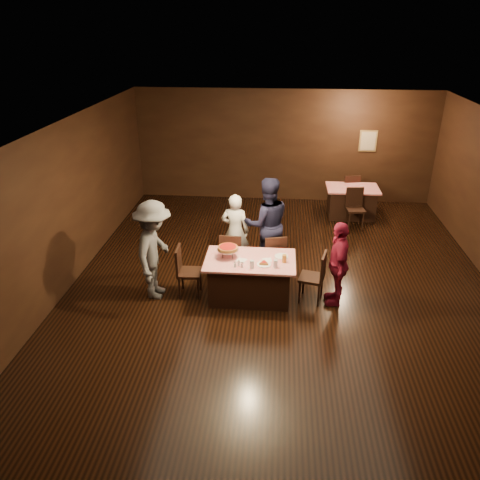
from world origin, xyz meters
name	(u,v)px	position (x,y,z in m)	size (l,w,h in m)	color
room	(286,182)	(0.00, 0.01, 2.14)	(10.00, 10.04, 3.02)	black
main_table	(250,278)	(-0.57, -0.24, 0.39)	(1.60, 1.00, 0.77)	#B90C14
back_table	(351,202)	(1.75, 3.86, 0.39)	(1.30, 0.90, 0.77)	red
chair_far_left	(232,254)	(-0.97, 0.51, 0.47)	(0.42, 0.42, 0.95)	black
chair_far_right	(273,256)	(-0.17, 0.51, 0.47)	(0.42, 0.42, 0.95)	black
chair_end_left	(190,271)	(-1.67, -0.24, 0.47)	(0.42, 0.42, 0.95)	black
chair_end_right	(312,277)	(0.53, -0.24, 0.47)	(0.42, 0.42, 0.95)	black
chair_back_near	(355,209)	(1.75, 3.16, 0.47)	(0.42, 0.42, 0.95)	black
chair_back_far	(349,191)	(1.75, 4.46, 0.47)	(0.42, 0.42, 0.95)	black
diner_white_jacket	(235,231)	(-0.95, 0.95, 0.78)	(0.57, 0.37, 1.55)	white
diner_navy_hoodie	(267,224)	(-0.32, 0.95, 0.95)	(0.93, 0.72, 1.91)	black
diner_grey_knit	(154,250)	(-2.26, -0.32, 0.92)	(1.18, 0.68, 1.83)	#525357
diner_red_shirt	(338,263)	(0.96, -0.27, 0.78)	(0.91, 0.38, 1.56)	maroon
pizza_stand	(228,248)	(-0.97, -0.19, 0.95)	(0.38, 0.38, 0.22)	black
plate_with_slice	(264,264)	(-0.32, -0.42, 0.80)	(0.25, 0.25, 0.06)	white
plate_empty	(281,256)	(-0.02, -0.09, 0.78)	(0.25, 0.25, 0.01)	white
glass_front_left	(252,264)	(-0.52, -0.54, 0.84)	(0.08, 0.08, 0.14)	silver
glass_front_right	(276,264)	(-0.12, -0.49, 0.84)	(0.08, 0.08, 0.14)	silver
glass_amber	(284,259)	(0.03, -0.29, 0.84)	(0.08, 0.08, 0.14)	#BF7F26
condiments	(239,264)	(-0.75, -0.52, 0.82)	(0.17, 0.10, 0.09)	silver
napkin_center	(267,260)	(-0.27, -0.24, 0.77)	(0.16, 0.16, 0.01)	white
napkin_left	(241,260)	(-0.72, -0.29, 0.77)	(0.16, 0.16, 0.01)	white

